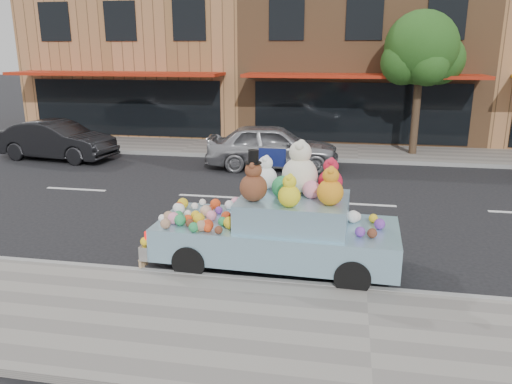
% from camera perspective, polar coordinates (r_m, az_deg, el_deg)
% --- Properties ---
extents(ground, '(120.00, 120.00, 0.00)m').
position_cam_1_polar(ground, '(13.18, 11.87, -1.41)').
color(ground, black).
rests_on(ground, ground).
extents(near_sidewalk, '(60.00, 3.00, 0.12)m').
position_cam_1_polar(near_sidewalk, '(7.20, 12.84, -16.37)').
color(near_sidewalk, gray).
rests_on(near_sidewalk, ground).
extents(far_sidewalk, '(60.00, 3.00, 0.12)m').
position_cam_1_polar(far_sidewalk, '(19.47, 11.55, 4.41)').
color(far_sidewalk, gray).
rests_on(far_sidewalk, ground).
extents(near_kerb, '(60.00, 0.12, 0.13)m').
position_cam_1_polar(near_kerb, '(8.50, 12.49, -10.97)').
color(near_kerb, gray).
rests_on(near_kerb, ground).
extents(far_kerb, '(60.00, 0.12, 0.13)m').
position_cam_1_polar(far_kerb, '(18.00, 11.61, 3.48)').
color(far_kerb, gray).
rests_on(far_kerb, ground).
extents(storefront_left, '(10.00, 9.80, 7.30)m').
position_cam_1_polar(storefront_left, '(26.36, -11.24, 15.23)').
color(storefront_left, '#A97146').
rests_on(storefront_left, ground).
extents(storefront_mid, '(10.00, 9.80, 7.30)m').
position_cam_1_polar(storefront_mid, '(24.57, 11.87, 15.16)').
color(storefront_mid, '#91623D').
rests_on(storefront_mid, ground).
extents(street_tree, '(3.00, 2.70, 5.22)m').
position_cam_1_polar(street_tree, '(19.30, 18.39, 14.71)').
color(street_tree, '#38281C').
rests_on(street_tree, ground).
extents(car_silver, '(4.56, 2.24, 1.50)m').
position_cam_1_polar(car_silver, '(16.73, 1.88, 5.26)').
color(car_silver, '#A3A4A8').
rests_on(car_silver, ground).
extents(car_dark, '(4.42, 2.02, 1.41)m').
position_cam_1_polar(car_dark, '(19.49, -21.80, 5.52)').
color(car_dark, black).
rests_on(car_dark, ground).
extents(art_car, '(4.54, 1.91, 2.30)m').
position_cam_1_polar(art_car, '(9.03, 2.55, -3.82)').
color(art_car, black).
rests_on(art_car, ground).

